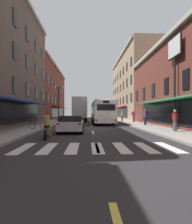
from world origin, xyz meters
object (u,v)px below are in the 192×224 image
(sedan_near, at_px, (80,116))
(street_lamp_twin, at_px, (59,102))
(motorcycle_rider, at_px, (47,127))
(bicycle_near, at_px, (38,125))
(transit_bus, at_px, (102,112))
(pedestrian_mid, at_px, (175,120))
(pedestrian_rear, at_px, (122,116))
(sedan_mid, at_px, (71,123))
(pedestrian_near, at_px, (134,116))
(billboard_sign, at_px, (175,60))
(pedestrian_far, at_px, (145,117))
(box_truck, at_px, (80,109))

(sedan_near, bearing_deg, street_lamp_twin, -100.64)
(motorcycle_rider, bearing_deg, bicycle_near, 109.47)
(motorcycle_rider, bearing_deg, transit_bus, 73.65)
(pedestrian_mid, bearing_deg, motorcycle_rider, 114.25)
(sedan_near, distance_m, motorcycle_rider, 30.82)
(pedestrian_rear, bearing_deg, sedan_mid, -73.31)
(transit_bus, distance_m, pedestrian_near, 4.94)
(billboard_sign, distance_m, pedestrian_far, 7.47)
(box_truck, relative_size, pedestrian_rear, 4.36)
(transit_bus, height_order, pedestrian_far, transit_bus)
(sedan_mid, relative_size, street_lamp_twin, 0.88)
(transit_bus, relative_size, pedestrian_far, 6.23)
(bicycle_near, bearing_deg, transit_bus, 57.24)
(street_lamp_twin, bearing_deg, pedestrian_rear, 8.71)
(transit_bus, xyz_separation_m, sedan_near, (-3.63, 15.57, -0.93))
(sedan_mid, xyz_separation_m, pedestrian_rear, (6.77, 14.43, 0.34))
(billboard_sign, height_order, pedestrian_rear, billboard_sign)
(billboard_sign, xyz_separation_m, street_lamp_twin, (-11.75, 12.41, -3.02))
(sedan_near, relative_size, bicycle_near, 2.53)
(transit_bus, bearing_deg, pedestrian_far, -49.63)
(motorcycle_rider, distance_m, pedestrian_rear, 19.93)
(motorcycle_rider, height_order, street_lamp_twin, street_lamp_twin)
(box_truck, relative_size, pedestrian_far, 4.16)
(sedan_mid, bearing_deg, billboard_sign, 3.43)
(transit_bus, xyz_separation_m, pedestrian_mid, (4.69, -12.65, -0.65))
(sedan_mid, bearing_deg, box_truck, 90.15)
(box_truck, bearing_deg, pedestrian_rear, -26.15)
(bicycle_near, bearing_deg, pedestrian_rear, 52.76)
(billboard_sign, bearing_deg, street_lamp_twin, 133.41)
(transit_bus, relative_size, pedestrian_near, 6.22)
(bicycle_near, xyz_separation_m, pedestrian_rear, (9.82, 12.93, 0.53))
(pedestrian_near, relative_size, street_lamp_twin, 0.34)
(transit_bus, bearing_deg, box_truck, 117.75)
(sedan_near, bearing_deg, pedestrian_rear, -60.50)
(pedestrian_rear, bearing_deg, transit_bus, -96.89)
(motorcycle_rider, relative_size, pedestrian_rear, 1.20)
(sedan_mid, bearing_deg, sedan_near, 90.67)
(box_truck, bearing_deg, billboard_sign, -62.86)
(box_truck, distance_m, pedestrian_near, 9.80)
(pedestrian_rear, bearing_deg, billboard_sign, -39.89)
(sedan_mid, relative_size, pedestrian_rear, 2.68)
(transit_bus, distance_m, pedestrian_mid, 13.51)
(billboard_sign, bearing_deg, bicycle_near, 175.27)
(sedan_near, bearing_deg, box_truck, -88.33)
(transit_bus, relative_size, box_truck, 1.50)
(motorcycle_rider, height_order, pedestrian_rear, pedestrian_rear)
(sedan_near, relative_size, pedestrian_far, 2.37)
(pedestrian_far, xyz_separation_m, pedestrian_rear, (-1.12, 8.43, -0.05))
(box_truck, height_order, sedan_mid, box_truck)
(sedan_mid, distance_m, pedestrian_far, 9.93)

